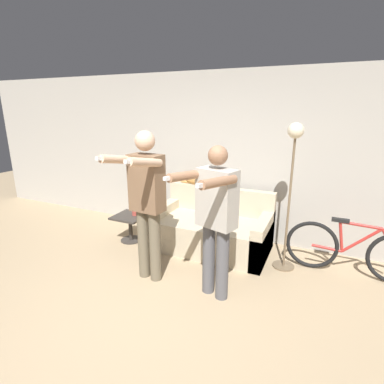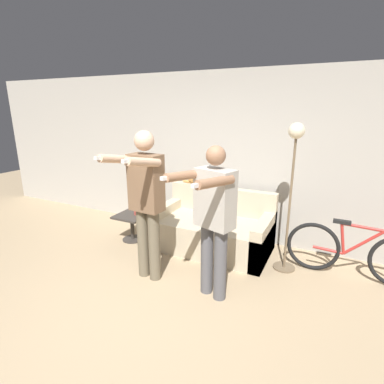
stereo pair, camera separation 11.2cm
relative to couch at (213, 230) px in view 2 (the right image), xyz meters
name	(u,v)px [view 2 (the right image)]	position (x,y,z in m)	size (l,w,h in m)	color
ground_plane	(126,322)	(-0.14, -1.91, -0.28)	(16.00, 16.00, 0.00)	tan
wall_back	(220,157)	(-0.14, 0.57, 1.02)	(10.00, 0.05, 2.60)	#B7B2A8
couch	(213,230)	(0.00, 0.00, 0.00)	(1.70, 0.93, 0.86)	beige
person_left	(146,197)	(-0.40, -1.11, 0.77)	(0.50, 0.69, 1.82)	#6B604C
person_right	(213,214)	(0.45, -1.11, 0.70)	(0.61, 0.76, 1.70)	#56565B
cat	(200,179)	(-0.38, 0.36, 0.67)	(0.54, 0.12, 0.19)	tan
floor_lamp	(293,166)	(1.09, -0.14, 1.10)	(0.29, 0.29, 1.89)	#756047
side_table	(132,222)	(-1.26, -0.31, 0.03)	(0.47, 0.47, 0.42)	#38332D
cup	(137,212)	(-1.19, -0.26, 0.18)	(0.09, 0.09, 0.08)	#B7473D
bicycle	(354,253)	(1.87, -0.01, 0.06)	(1.59, 0.07, 0.74)	black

